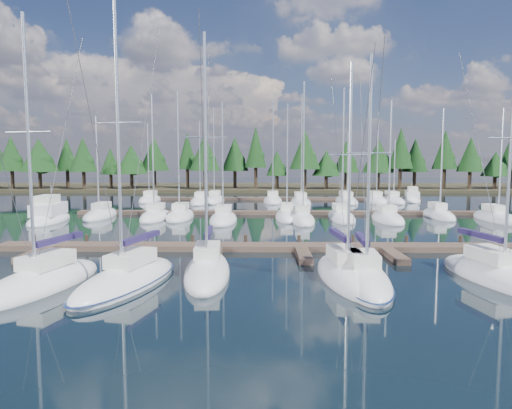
{
  "coord_description": "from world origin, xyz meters",
  "views": [
    {
      "loc": [
        -2.68,
        -14.72,
        6.48
      ],
      "look_at": [
        -3.27,
        22.0,
        2.92
      ],
      "focal_mm": 32.0,
      "sensor_mm": 36.0,
      "label": 1
    }
  ],
  "objects_px": {
    "front_sailboat_0": "(42,282)",
    "front_sailboat_1": "(127,280)",
    "main_dock": "(301,249)",
    "motor_yacht_left": "(49,217)",
    "front_sailboat_2": "(207,270)",
    "front_sailboat_5": "(497,276)",
    "front_sailboat_3": "(345,275)",
    "motor_yacht_right": "(412,199)",
    "front_sailboat_4": "(365,280)"
  },
  "relations": [
    {
      "from": "front_sailboat_0",
      "to": "motor_yacht_left",
      "type": "distance_m",
      "value": 27.55
    },
    {
      "from": "front_sailboat_1",
      "to": "front_sailboat_5",
      "type": "xyz_separation_m",
      "value": [
        19.7,
        1.13,
        -0.01
      ]
    },
    {
      "from": "front_sailboat_0",
      "to": "front_sailboat_1",
      "type": "height_order",
      "value": "front_sailboat_1"
    },
    {
      "from": "front_sailboat_1",
      "to": "motor_yacht_right",
      "type": "relative_size",
      "value": 1.88
    },
    {
      "from": "front_sailboat_5",
      "to": "motor_yacht_right",
      "type": "relative_size",
      "value": 1.72
    },
    {
      "from": "front_sailboat_3",
      "to": "front_sailboat_5",
      "type": "height_order",
      "value": "front_sailboat_5"
    },
    {
      "from": "front_sailboat_0",
      "to": "motor_yacht_left",
      "type": "relative_size",
      "value": 1.49
    },
    {
      "from": "front_sailboat_0",
      "to": "motor_yacht_right",
      "type": "height_order",
      "value": "front_sailboat_0"
    },
    {
      "from": "front_sailboat_4",
      "to": "front_sailboat_3",
      "type": "bearing_deg",
      "value": 126.95
    },
    {
      "from": "front_sailboat_0",
      "to": "front_sailboat_2",
      "type": "relative_size",
      "value": 1.02
    },
    {
      "from": "front_sailboat_5",
      "to": "motor_yacht_left",
      "type": "distance_m",
      "value": 42.41
    },
    {
      "from": "front_sailboat_0",
      "to": "front_sailboat_5",
      "type": "relative_size",
      "value": 1.03
    },
    {
      "from": "front_sailboat_0",
      "to": "front_sailboat_1",
      "type": "bearing_deg",
      "value": 7.45
    },
    {
      "from": "main_dock",
      "to": "motor_yacht_left",
      "type": "xyz_separation_m",
      "value": [
        -25.44,
        15.57,
        0.31
      ]
    },
    {
      "from": "front_sailboat_0",
      "to": "main_dock",
      "type": "bearing_deg",
      "value": 34.15
    },
    {
      "from": "front_sailboat_3",
      "to": "motor_yacht_right",
      "type": "xyz_separation_m",
      "value": [
        19.16,
        48.12,
        0.15
      ]
    },
    {
      "from": "front_sailboat_4",
      "to": "motor_yacht_left",
      "type": "distance_m",
      "value": 37.19
    },
    {
      "from": "front_sailboat_3",
      "to": "front_sailboat_5",
      "type": "distance_m",
      "value": 8.17
    },
    {
      "from": "main_dock",
      "to": "front_sailboat_2",
      "type": "distance_m",
      "value": 9.04
    },
    {
      "from": "motor_yacht_left",
      "to": "motor_yacht_right",
      "type": "relative_size",
      "value": 1.19
    },
    {
      "from": "front_sailboat_0",
      "to": "front_sailboat_1",
      "type": "xyz_separation_m",
      "value": [
        4.22,
        0.55,
        -0.0
      ]
    },
    {
      "from": "main_dock",
      "to": "front_sailboat_0",
      "type": "distance_m",
      "value": 16.9
    },
    {
      "from": "main_dock",
      "to": "motor_yacht_right",
      "type": "relative_size",
      "value": 5.46
    },
    {
      "from": "main_dock",
      "to": "front_sailboat_2",
      "type": "height_order",
      "value": "front_sailboat_2"
    },
    {
      "from": "front_sailboat_1",
      "to": "motor_yacht_left",
      "type": "relative_size",
      "value": 1.58
    },
    {
      "from": "front_sailboat_0",
      "to": "front_sailboat_3",
      "type": "relative_size",
      "value": 1.16
    },
    {
      "from": "motor_yacht_right",
      "to": "front_sailboat_3",
      "type": "bearing_deg",
      "value": -111.71
    },
    {
      "from": "front_sailboat_0",
      "to": "front_sailboat_4",
      "type": "relative_size",
      "value": 1.15
    },
    {
      "from": "front_sailboat_0",
      "to": "motor_yacht_left",
      "type": "xyz_separation_m",
      "value": [
        -11.46,
        25.06,
        0.22
      ]
    },
    {
      "from": "front_sailboat_1",
      "to": "motor_yacht_right",
      "type": "height_order",
      "value": "front_sailboat_1"
    },
    {
      "from": "front_sailboat_0",
      "to": "front_sailboat_2",
      "type": "bearing_deg",
      "value": 17.56
    },
    {
      "from": "main_dock",
      "to": "motor_yacht_right",
      "type": "height_order",
      "value": "motor_yacht_right"
    },
    {
      "from": "front_sailboat_0",
      "to": "front_sailboat_2",
      "type": "xyz_separation_m",
      "value": [
        8.15,
        2.58,
        0.01
      ]
    },
    {
      "from": "front_sailboat_0",
      "to": "front_sailboat_5",
      "type": "height_order",
      "value": "front_sailboat_0"
    },
    {
      "from": "motor_yacht_right",
      "to": "front_sailboat_4",
      "type": "bearing_deg",
      "value": -110.43
    },
    {
      "from": "main_dock",
      "to": "front_sailboat_4",
      "type": "height_order",
      "value": "front_sailboat_4"
    },
    {
      "from": "main_dock",
      "to": "motor_yacht_left",
      "type": "height_order",
      "value": "motor_yacht_left"
    },
    {
      "from": "front_sailboat_4",
      "to": "front_sailboat_5",
      "type": "height_order",
      "value": "front_sailboat_5"
    },
    {
      "from": "front_sailboat_0",
      "to": "front_sailboat_1",
      "type": "distance_m",
      "value": 4.26
    },
    {
      "from": "motor_yacht_left",
      "to": "main_dock",
      "type": "bearing_deg",
      "value": -31.47
    },
    {
      "from": "front_sailboat_1",
      "to": "front_sailboat_4",
      "type": "height_order",
      "value": "front_sailboat_1"
    },
    {
      "from": "front_sailboat_4",
      "to": "motor_yacht_left",
      "type": "bearing_deg",
      "value": 138.93
    },
    {
      "from": "front_sailboat_3",
      "to": "motor_yacht_left",
      "type": "distance_m",
      "value": 35.85
    },
    {
      "from": "front_sailboat_3",
      "to": "front_sailboat_1",
      "type": "bearing_deg",
      "value": -174.18
    },
    {
      "from": "front_sailboat_1",
      "to": "front_sailboat_5",
      "type": "bearing_deg",
      "value": 3.28
    },
    {
      "from": "front_sailboat_3",
      "to": "front_sailboat_4",
      "type": "xyz_separation_m",
      "value": [
        0.83,
        -1.1,
        0.0
      ]
    },
    {
      "from": "motor_yacht_right",
      "to": "front_sailboat_0",
      "type": "bearing_deg",
      "value": -125.01
    },
    {
      "from": "front_sailboat_2",
      "to": "motor_yacht_left",
      "type": "relative_size",
      "value": 1.47
    },
    {
      "from": "main_dock",
      "to": "front_sailboat_0",
      "type": "bearing_deg",
      "value": -145.85
    },
    {
      "from": "front_sailboat_0",
      "to": "front_sailboat_3",
      "type": "height_order",
      "value": "front_sailboat_0"
    }
  ]
}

